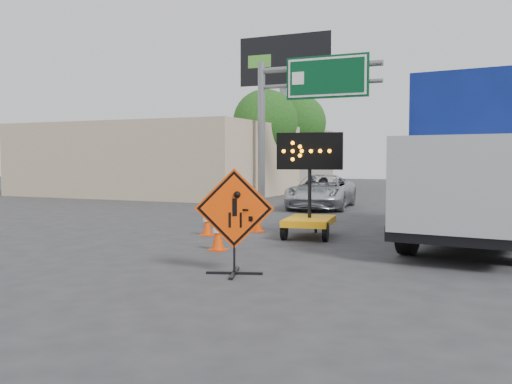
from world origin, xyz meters
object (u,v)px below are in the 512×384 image
Objects in this scene: construction_sign at (234,219)px; pickup_truck at (322,192)px; box_truck at (488,170)px; arrow_board at (309,214)px.

construction_sign is 0.38× the size of pickup_truck.
pickup_truck is at bearing 137.91° from box_truck.
arrow_board is 0.54× the size of pickup_truck.
pickup_truck is 0.59× the size of box_truck.
construction_sign is at bearing -116.30° from box_truck.
arrow_board is (-0.33, 5.11, -0.38)m from construction_sign.
box_truck is (4.28, 0.96, 1.16)m from arrow_board.
pickup_truck is (-2.72, 13.70, -0.30)m from construction_sign.
arrow_board is at bearing 74.48° from construction_sign.
pickup_truck is at bearing 96.92° from arrow_board.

